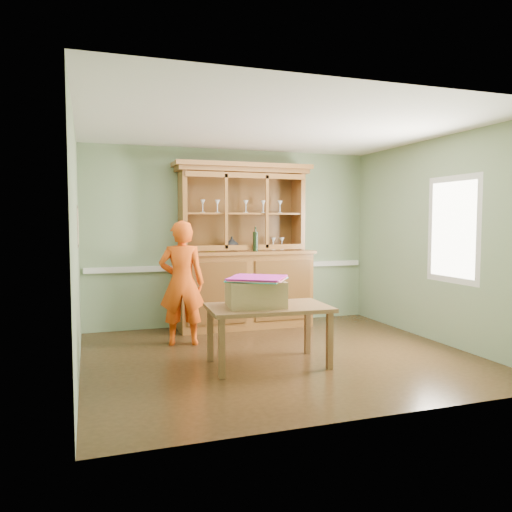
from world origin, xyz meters
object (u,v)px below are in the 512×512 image
object	(u,v)px
china_hutch	(244,270)
cardboard_box	(255,294)
dining_table	(268,313)
person	(182,283)

from	to	relation	value
china_hutch	cardboard_box	xyz separation A→B (m)	(-0.50, -2.03, -0.05)
dining_table	cardboard_box	world-z (taller)	cardboard_box
dining_table	cardboard_box	bearing A→B (deg)	-177.58
china_hutch	dining_table	xyz separation A→B (m)	(-0.35, -2.03, -0.27)
dining_table	person	bearing A→B (deg)	124.14
cardboard_box	person	bearing A→B (deg)	115.56
dining_table	cardboard_box	distance (m)	0.27
china_hutch	person	distance (m)	1.35
china_hutch	person	xyz separation A→B (m)	(-1.09, -0.79, -0.05)
dining_table	person	world-z (taller)	person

